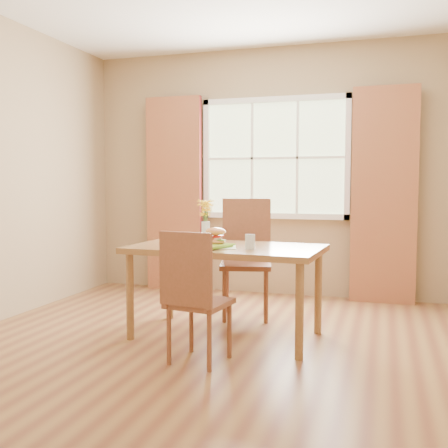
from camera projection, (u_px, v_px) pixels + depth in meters
name	position (u px, v px, depth m)	size (l,w,h in m)	color
room	(224.00, 167.00, 3.94)	(4.24, 3.84, 2.74)	brown
window	(275.00, 158.00, 5.71)	(1.62, 0.06, 1.32)	beige
curtain_left	(174.00, 194.00, 5.99)	(0.65, 0.08, 2.20)	maroon
curtain_right	(384.00, 196.00, 5.31)	(0.65, 0.08, 2.20)	maroon
dining_table	(226.00, 255.00, 4.15)	(1.55, 0.94, 0.73)	brown
chair_near	(194.00, 292.00, 3.50)	(0.43, 0.43, 0.91)	brown
chair_far	(246.00, 252.00, 4.84)	(0.54, 0.54, 1.09)	brown
placemat	(207.00, 247.00, 4.09)	(0.45, 0.33, 0.01)	beige
plate	(211.00, 246.00, 4.03)	(0.27, 0.27, 0.01)	#7FBD2F
croissant_sandwich	(216.00, 236.00, 4.08)	(0.20, 0.16, 0.13)	#FA9855
water_glass	(250.00, 242.00, 3.94)	(0.08, 0.08, 0.11)	silver
flower_vase	(206.00, 215.00, 4.40)	(0.15, 0.15, 0.36)	silver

